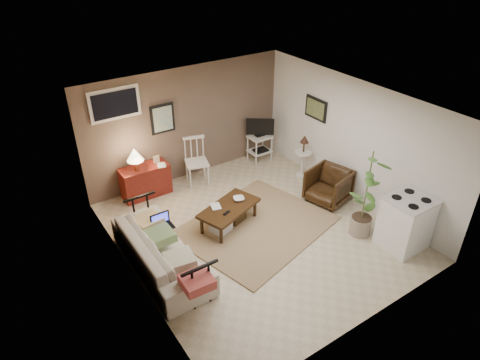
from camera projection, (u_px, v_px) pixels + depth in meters
floor at (256, 231)px, 7.74m from camera, size 5.00×5.00×0.00m
art_back at (163, 119)px, 8.49m from camera, size 0.50×0.03×0.60m
art_right at (316, 109)px, 8.76m from camera, size 0.03×0.60×0.45m
window at (115, 104)px, 7.80m from camera, size 0.96×0.03×0.60m
rug at (256, 226)px, 7.84m from camera, size 3.01×2.64×0.02m
coffee_table at (229, 215)px, 7.76m from camera, size 1.29×0.94×0.44m
sofa at (160, 246)px, 6.73m from camera, size 0.64×2.19×0.86m
sofa_pillows at (170, 248)px, 6.52m from camera, size 0.42×2.08×0.15m
sofa_end_rails at (168, 246)px, 6.82m from camera, size 0.59×2.19×0.74m
laptop at (162, 223)px, 7.03m from camera, size 0.34×0.25×0.23m
red_console at (145, 179)px, 8.57m from camera, size 0.97×0.43×1.12m
spindle_chair at (197, 162)px, 8.98m from camera, size 0.56×0.56×1.00m
tv_stand at (260, 139)px, 9.75m from camera, size 0.53×0.41×1.05m
side_table at (303, 151)px, 9.12m from camera, size 0.37×0.37×0.98m
armchair at (329, 184)px, 8.39m from camera, size 0.85×0.89×0.76m
potted_plant at (367, 191)px, 7.23m from camera, size 0.42×0.42×1.68m
stove at (406, 222)px, 7.18m from camera, size 0.73×0.68×0.95m
bowl at (239, 195)px, 7.81m from camera, size 0.20×0.12×0.20m
book_table at (211, 202)px, 7.59m from camera, size 0.17×0.06×0.23m
book_console at (157, 162)px, 8.42m from camera, size 0.16×0.07×0.22m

